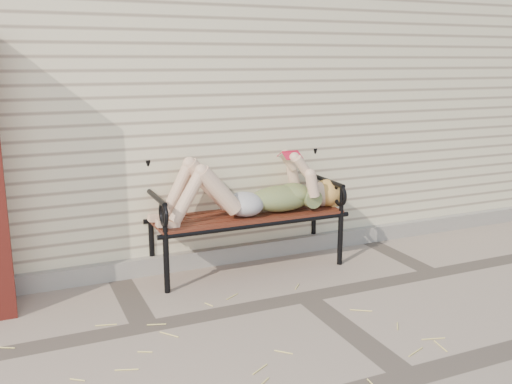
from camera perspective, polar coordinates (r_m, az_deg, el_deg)
name	(u,v)px	position (r m, az deg, el deg)	size (l,w,h in m)	color
ground	(306,297)	(4.50, 4.98, -10.42)	(80.00, 80.00, 0.00)	gray
house_wall	(186,85)	(6.91, -6.99, 10.57)	(8.00, 4.00, 3.00)	beige
foundation_strip	(255,250)	(5.28, -0.08, -5.87)	(8.00, 0.10, 0.15)	gray
garden_bench	(243,193)	(4.98, -1.35, -0.14)	(1.80, 0.72, 1.16)	black
reading_woman	(251,192)	(4.84, -0.55, -0.03)	(1.70, 0.39, 0.53)	#0B414F
straw_scatter	(192,342)	(3.84, -6.47, -14.71)	(2.99, 1.70, 0.01)	#E7D570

